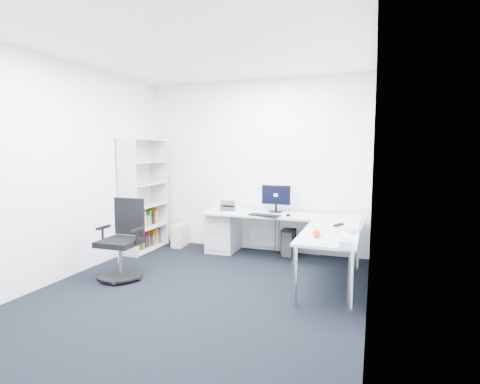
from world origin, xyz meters
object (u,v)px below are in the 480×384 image
(laptop, at_px, (345,222))
(task_chair, at_px, (120,240))
(l_desk, at_px, (275,241))
(monitor, at_px, (276,198))
(bookshelf, at_px, (144,195))

(laptop, bearing_deg, task_chair, -161.02)
(l_desk, distance_m, monitor, 0.71)
(l_desk, relative_size, laptop, 7.26)
(monitor, distance_m, laptop, 1.51)
(l_desk, xyz_separation_m, laptop, (0.98, -0.59, 0.44))
(bookshelf, bearing_deg, laptop, -11.47)
(bookshelf, bearing_deg, monitor, 10.91)
(bookshelf, distance_m, laptop, 3.22)
(task_chair, bearing_deg, bookshelf, 110.08)
(l_desk, distance_m, task_chair, 2.08)
(bookshelf, height_order, laptop, bookshelf)
(task_chair, relative_size, laptop, 3.16)
(bookshelf, relative_size, laptop, 5.69)
(bookshelf, distance_m, task_chair, 1.44)
(l_desk, bearing_deg, monitor, 103.89)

